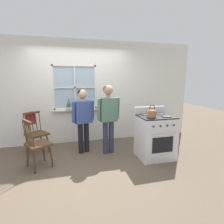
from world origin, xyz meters
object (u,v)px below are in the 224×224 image
(person_elderly_left, at_px, (83,115))
(handbag, at_px, (30,119))
(chair_near_wall, at_px, (37,145))
(person_teen_center, at_px, (108,112))
(kettle, at_px, (152,113))
(stove, at_px, (155,136))
(chair_by_window, at_px, (36,134))
(potted_plant, at_px, (69,107))

(person_elderly_left, bearing_deg, handbag, 142.65)
(chair_near_wall, bearing_deg, person_teen_center, -107.96)
(kettle, relative_size, handbag, 0.80)
(stove, distance_m, kettle, 0.59)
(chair_by_window, distance_m, person_teen_center, 1.72)
(kettle, bearing_deg, handbag, 155.17)
(stove, bearing_deg, person_teen_center, 153.42)
(chair_near_wall, xyz_separation_m, potted_plant, (0.62, 1.21, 0.54))
(potted_plant, bearing_deg, chair_near_wall, -117.19)
(handbag, bearing_deg, stove, -21.06)
(person_teen_center, relative_size, stove, 1.45)
(chair_near_wall, distance_m, kettle, 2.33)
(chair_by_window, relative_size, person_elderly_left, 0.65)
(kettle, distance_m, potted_plant, 2.19)
(chair_near_wall, height_order, kettle, kettle)
(potted_plant, bearing_deg, person_teen_center, -45.59)
(person_elderly_left, distance_m, person_teen_center, 0.58)
(chair_by_window, xyz_separation_m, stove, (2.54, -0.84, 0.02))
(chair_near_wall, relative_size, handbag, 3.12)
(person_teen_center, relative_size, potted_plant, 4.78)
(chair_by_window, distance_m, person_elderly_left, 1.16)
(kettle, xyz_separation_m, handbag, (-2.51, 1.16, -0.24))
(chair_by_window, distance_m, stove, 2.68)
(person_elderly_left, bearing_deg, chair_by_window, 150.15)
(stove, xyz_separation_m, potted_plant, (-1.79, 1.34, 0.52))
(chair_by_window, relative_size, stove, 0.88)
(stove, bearing_deg, potted_plant, 143.18)
(person_elderly_left, bearing_deg, chair_near_wall, -170.05)
(chair_by_window, height_order, chair_near_wall, same)
(chair_by_window, distance_m, chair_near_wall, 0.72)
(chair_by_window, height_order, handbag, same)
(person_teen_center, distance_m, kettle, 0.98)
(person_elderly_left, bearing_deg, stove, -42.76)
(chair_near_wall, xyz_separation_m, stove, (2.41, -0.13, 0.02))
(person_elderly_left, xyz_separation_m, handbag, (-1.19, 0.39, -0.11))
(potted_plant, relative_size, handbag, 1.07)
(chair_by_window, relative_size, chair_near_wall, 1.00)
(chair_by_window, height_order, kettle, kettle)
(stove, xyz_separation_m, handbag, (-2.68, 1.03, 0.31))
(chair_near_wall, relative_size, person_teen_center, 0.61)
(chair_by_window, bearing_deg, kettle, -57.79)
(person_elderly_left, relative_size, kettle, 5.97)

